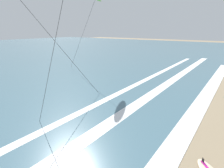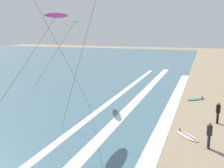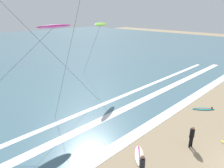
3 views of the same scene
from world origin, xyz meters
TOP-DOWN VIEW (x-y plane):
  - wave_foam_shoreline at (1.45, 7.37)m, footprint 37.70×1.01m
  - wave_foam_mid_break at (1.60, 10.87)m, footprint 47.65×0.84m
  - wave_foam_outer_break at (-0.28, 13.11)m, footprint 47.38×0.56m
  - surfer_right_near at (-4.74, 4.36)m, footprint 0.52×0.32m
  - surfer_foreground_main at (0.01, 3.70)m, footprint 0.51×0.32m
  - surfboard_right_spare at (-3.27, 5.63)m, footprint 1.98×1.82m
  - surfboard_near_water at (6.49, 5.43)m, footprint 1.86×1.95m
  - kite_magenta_high_left at (-3.27, 14.88)m, footprint 12.25×0.85m
  - kite_lime_high_right at (3.97, 17.09)m, footprint 4.12×7.90m

SIDE VIEW (x-z plane):
  - wave_foam_shoreline at x=1.45m, z-range 0.01..0.02m
  - wave_foam_mid_break at x=1.60m, z-range 0.01..0.02m
  - wave_foam_outer_break at x=-0.28m, z-range 0.01..0.02m
  - surfboard_right_spare at x=-3.27m, z-range -0.08..0.17m
  - surfboard_near_water at x=6.49m, z-range -0.08..0.17m
  - surfer_right_near at x=-4.74m, z-range 0.16..1.76m
  - surfer_foreground_main at x=0.01m, z-range 0.16..1.76m
  - kite_lime_high_right at x=3.97m, z-range 3.62..11.37m
  - kite_magenta_high_left at x=-3.27m, z-range 3.72..11.68m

